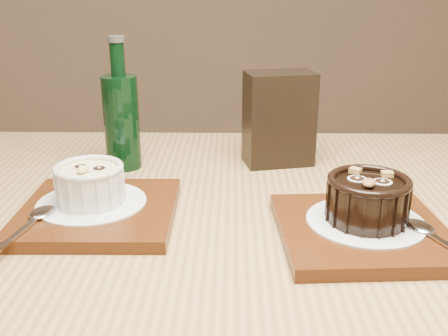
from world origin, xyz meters
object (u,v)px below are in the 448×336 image
object	(u,v)px
ramekin_dark	(368,197)
table	(227,301)
tray_left	(99,212)
ramekin_white	(90,182)
green_bottle	(121,119)
tray_right	(362,231)
condiment_stand	(279,119)

from	to	relation	value
ramekin_dark	table	bearing A→B (deg)	-162.20
tray_left	ramekin_dark	size ratio (longest dim) A/B	2.00
ramekin_white	green_bottle	distance (m)	0.17
table	tray_right	bearing A→B (deg)	-7.27
table	tray_right	distance (m)	0.18
tray_left	ramekin_white	world-z (taller)	ramekin_white
tray_left	ramekin_white	bearing A→B (deg)	134.77
tray_right	condiment_stand	size ratio (longest dim) A/B	1.29
green_bottle	ramekin_dark	bearing A→B (deg)	-38.91
table	green_bottle	distance (m)	0.31
tray_right	ramekin_dark	size ratio (longest dim) A/B	2.00
ramekin_white	green_bottle	xyz separation A→B (m)	(0.02, 0.17, 0.03)
tray_left	tray_right	size ratio (longest dim) A/B	1.00
tray_left	ramekin_white	xyz separation A→B (m)	(-0.01, 0.01, 0.03)
ramekin_white	tray_right	world-z (taller)	ramekin_white
ramekin_white	tray_right	size ratio (longest dim) A/B	0.45
ramekin_white	ramekin_dark	bearing A→B (deg)	6.03
condiment_stand	green_bottle	distance (m)	0.23
condiment_stand	tray_left	bearing A→B (deg)	-143.05
table	tray_left	size ratio (longest dim) A/B	6.97
ramekin_white	ramekin_dark	distance (m)	0.32
condiment_stand	tray_right	bearing A→B (deg)	-77.55
green_bottle	tray_left	bearing A→B (deg)	-92.93
tray_left	green_bottle	world-z (taller)	green_bottle
table	tray_right	xyz separation A→B (m)	(0.15, -0.02, 0.10)
table	ramekin_dark	bearing A→B (deg)	-4.30
tray_right	condiment_stand	bearing A→B (deg)	102.45
ramekin_dark	condiment_stand	xyz separation A→B (m)	(-0.06, 0.24, 0.03)
table	condiment_stand	bearing A→B (deg)	68.14
ramekin_white	tray_right	xyz separation A→B (m)	(0.31, -0.08, -0.03)
table	green_bottle	bearing A→B (deg)	121.95
tray_right	condiment_stand	xyz separation A→B (m)	(-0.06, 0.25, 0.06)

